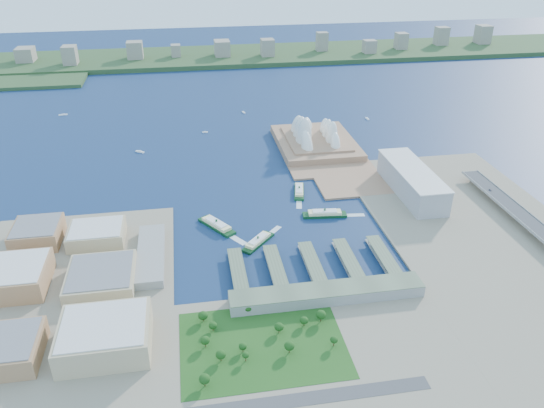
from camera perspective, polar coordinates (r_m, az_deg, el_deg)
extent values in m
plane|color=#0E1E42|center=(661.60, 1.64, -3.32)|extent=(3000.00, 3000.00, 0.00)
cube|color=gray|center=(581.01, -21.57, -10.44)|extent=(220.00, 390.00, 3.00)
cube|color=gray|center=(498.33, 6.45, -15.65)|extent=(720.00, 180.00, 3.00)
cube|color=gray|center=(703.98, 22.05, -3.36)|extent=(240.00, 500.00, 3.00)
cube|color=#986F53|center=(909.88, 5.16, 5.81)|extent=(135.00, 220.00, 3.00)
cube|color=#2D4926|center=(1574.42, -5.47, 15.54)|extent=(2200.00, 260.00, 12.00)
cube|color=#99999E|center=(775.23, 14.80, 2.38)|extent=(45.00, 155.00, 35.00)
cube|color=gray|center=(551.36, 5.93, -9.59)|extent=(200.00, 28.00, 12.00)
imported|color=slate|center=(795.71, 22.41, 1.40)|extent=(1.98, 4.87, 1.41)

